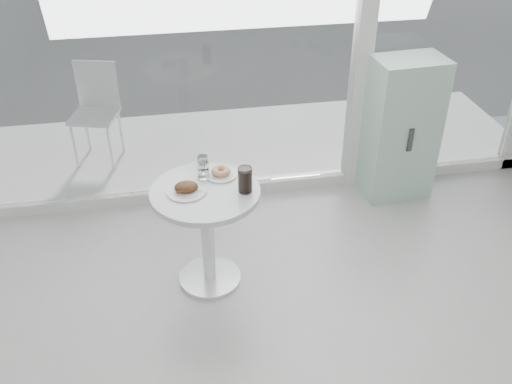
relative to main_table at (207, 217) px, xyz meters
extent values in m
cube|color=silver|center=(0.50, 1.10, -0.50)|extent=(5.00, 0.12, 0.10)
cube|color=silver|center=(1.40, 1.10, 0.95)|extent=(0.14, 0.14, 3.00)
cube|color=white|center=(-0.27, 1.10, 0.85)|extent=(3.21, 0.02, 2.60)
cube|color=white|center=(2.17, 1.10, 0.85)|extent=(1.41, 0.02, 2.60)
cylinder|color=silver|center=(0.00, 0.00, -0.54)|extent=(0.44, 0.44, 0.03)
cylinder|color=silver|center=(0.00, 0.00, -0.18)|extent=(0.09, 0.09, 0.70)
cylinder|color=white|center=(0.00, 0.00, 0.20)|extent=(0.72, 0.72, 0.04)
cube|color=white|center=(0.50, 1.90, -0.53)|extent=(5.60, 1.60, 0.05)
cube|color=#8CB39F|center=(1.72, 0.88, 0.06)|extent=(0.59, 0.42, 1.22)
cube|color=#333333|center=(1.72, 0.68, 0.06)|extent=(0.04, 0.02, 0.20)
cylinder|color=silver|center=(-1.04, 1.70, -0.28)|extent=(0.02, 0.02, 0.44)
cylinder|color=silver|center=(-0.72, 1.61, -0.28)|extent=(0.02, 0.02, 0.44)
cylinder|color=silver|center=(-0.95, 2.02, -0.28)|extent=(0.02, 0.02, 0.44)
cylinder|color=silver|center=(-0.63, 1.94, -0.28)|extent=(0.02, 0.02, 0.44)
cube|color=silver|center=(-0.84, 1.82, -0.05)|extent=(0.48, 0.48, 0.03)
cube|color=silver|center=(-0.79, 2.00, 0.19)|extent=(0.39, 0.12, 0.44)
cylinder|color=silver|center=(-0.12, 0.00, 0.23)|extent=(0.26, 0.26, 0.01)
cube|color=silver|center=(-0.10, -0.01, 0.24)|extent=(0.17, 0.16, 0.00)
ellipsoid|color=#35190E|center=(-0.12, 0.00, 0.26)|extent=(0.15, 0.12, 0.07)
ellipsoid|color=#35190E|center=(-0.08, 0.02, 0.25)|extent=(0.08, 0.07, 0.04)
cylinder|color=silver|center=(0.13, 0.16, 0.23)|extent=(0.22, 0.22, 0.01)
torus|color=tan|center=(0.13, 0.16, 0.25)|extent=(0.13, 0.13, 0.04)
cylinder|color=white|center=(0.01, 0.15, 0.28)|extent=(0.08, 0.08, 0.12)
cylinder|color=white|center=(0.01, 0.15, 0.26)|extent=(0.06, 0.06, 0.07)
cylinder|color=white|center=(0.01, 0.25, 0.27)|extent=(0.07, 0.07, 0.11)
cylinder|color=white|center=(0.01, 0.25, 0.25)|extent=(0.06, 0.06, 0.06)
cylinder|color=white|center=(0.25, -0.06, 0.31)|extent=(0.09, 0.09, 0.18)
cylinder|color=black|center=(0.25, -0.06, 0.30)|extent=(0.08, 0.08, 0.16)
camera|label=1|loc=(-0.22, -3.09, 2.24)|focal=40.00mm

